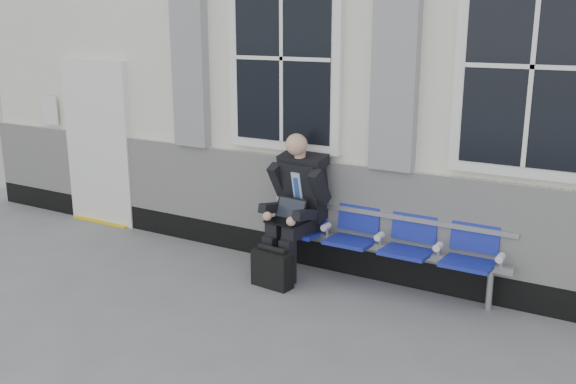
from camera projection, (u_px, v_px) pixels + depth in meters
The scene contains 5 objects.
ground at pixel (423, 366), 5.04m from camera, with size 70.00×70.00×0.00m, color slate.
station_building at pixel (533, 58), 7.36m from camera, with size 14.40×4.40×4.49m.
bench at pixel (382, 234), 6.45m from camera, with size 2.60×0.47×0.91m.
businessman at pixel (297, 200), 6.72m from camera, with size 0.65×0.87×1.52m.
briefcase at pixel (272, 268), 6.51m from camera, with size 0.44×0.22×0.43m.
Camera 1 is at (1.39, -4.43, 2.62)m, focal length 40.00 mm.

